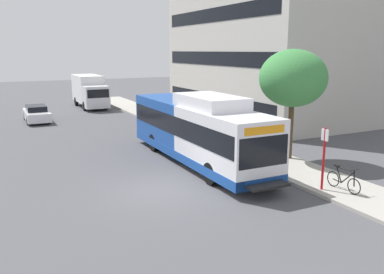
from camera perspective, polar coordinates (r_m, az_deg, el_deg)
ground_plane at (r=24.37m, az=-11.84°, el=-1.80°), size 120.00×120.00×0.00m
sidewalk_curb at (r=25.25m, az=4.89°, el=-0.93°), size 3.00×56.00×0.14m
transit_bus at (r=20.91m, az=0.73°, el=0.95°), size 2.58×12.25×3.65m
bus_stop_sign_pole at (r=17.23m, az=18.12°, el=-2.28°), size 0.10×0.36×2.60m
bicycle_parked at (r=17.69m, az=20.60°, el=-5.76°), size 0.52×1.76×1.02m
street_tree_near_stop at (r=21.52m, az=14.07°, el=8.01°), size 3.47×3.47×5.70m
parked_car_far_lane at (r=35.63m, az=-21.08°, el=3.10°), size 1.80×4.50×1.33m
box_truck_background at (r=42.88m, az=-14.27°, el=6.39°), size 2.32×7.01×3.25m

